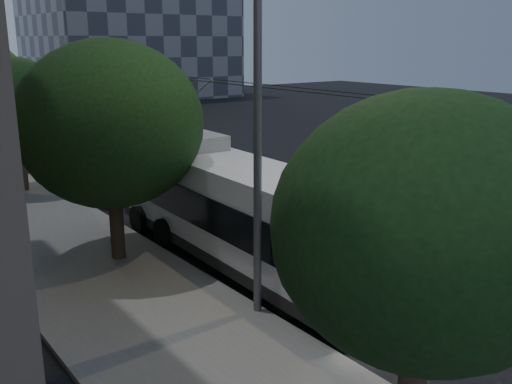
{
  "coord_description": "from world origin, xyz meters",
  "views": [
    {
      "loc": [
        -13.2,
        -12.8,
        6.8
      ],
      "look_at": [
        -1.76,
        2.46,
        1.73
      ],
      "focal_mm": 40.0,
      "sensor_mm": 36.0,
      "label": 1
    }
  ],
  "objects": [
    {
      "name": "pickup_silver",
      "position": [
        -3.52,
        11.67,
        0.78
      ],
      "size": [
        2.63,
        5.65,
        1.57
      ],
      "primitive_type": "imported",
      "rotation": [
        0.0,
        0.0,
        -0.0
      ],
      "color": "#A1A2A8",
      "rests_on": "ground"
    },
    {
      "name": "overhead_wires",
      "position": [
        -4.97,
        20.0,
        3.47
      ],
      "size": [
        2.23,
        90.0,
        6.0
      ],
      "color": "black",
      "rests_on": "ground"
    },
    {
      "name": "car_white_b",
      "position": [
        -4.3,
        21.68,
        0.72
      ],
      "size": [
        2.05,
        4.98,
        1.44
      ],
      "primitive_type": "imported",
      "rotation": [
        0.0,
        0.0,
        0.01
      ],
      "color": "silver",
      "rests_on": "ground"
    },
    {
      "name": "tree_1",
      "position": [
        -6.5,
        3.42,
        4.38
      ],
      "size": [
        5.6,
        5.6,
        6.91
      ],
      "color": "#31251B",
      "rests_on": "ground"
    },
    {
      "name": "ground",
      "position": [
        0.0,
        0.0,
        0.0
      ],
      "size": [
        120.0,
        120.0,
        0.0
      ],
      "primitive_type": "plane",
      "color": "black",
      "rests_on": "ground"
    },
    {
      "name": "car_white_c",
      "position": [
        -4.3,
        24.63,
        0.79
      ],
      "size": [
        3.05,
        5.07,
        1.58
      ],
      "primitive_type": "imported",
      "rotation": [
        0.0,
        0.0,
        -0.31
      ],
      "color": "#B2B2B6",
      "rests_on": "ground"
    },
    {
      "name": "tree_0",
      "position": [
        -6.5,
        -7.95,
        4.13
      ],
      "size": [
        4.54,
        4.54,
        6.19
      ],
      "color": "#31251B",
      "rests_on": "ground"
    },
    {
      "name": "tram_rails",
      "position": [
        2.5,
        20.0,
        0.01
      ],
      "size": [
        4.52,
        90.0,
        0.02
      ],
      "color": "gray",
      "rests_on": "ground"
    },
    {
      "name": "streetlamp_near",
      "position": [
        -4.77,
        -2.19,
        6.62
      ],
      "size": [
        2.65,
        0.44,
        11.1
      ],
      "color": "#5E5E61",
      "rests_on": "ground"
    },
    {
      "name": "trolleybus",
      "position": [
        -3.51,
        1.25,
        1.71
      ],
      "size": [
        2.99,
        12.45,
        5.63
      ],
      "rotation": [
        0.0,
        0.0,
        -0.03
      ],
      "color": "white",
      "rests_on": "ground"
    },
    {
      "name": "car_white_a",
      "position": [
        -4.3,
        16.35,
        0.61
      ],
      "size": [
        2.63,
        3.88,
        1.23
      ],
      "primitive_type": "imported",
      "rotation": [
        0.0,
        0.0,
        0.36
      ],
      "color": "#ADAEB2",
      "rests_on": "ground"
    },
    {
      "name": "tree_2",
      "position": [
        -6.5,
        14.0,
        4.3
      ],
      "size": [
        4.06,
        4.06,
        6.16
      ],
      "color": "#31251B",
      "rests_on": "ground"
    },
    {
      "name": "car_white_d",
      "position": [
        -3.06,
        29.92,
        0.6
      ],
      "size": [
        2.4,
        3.8,
        1.2
      ],
      "primitive_type": "imported",
      "rotation": [
        0.0,
        0.0,
        0.3
      ],
      "color": "silver",
      "rests_on": "ground"
    }
  ]
}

